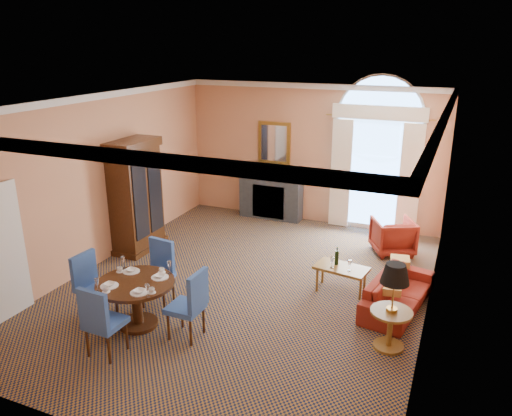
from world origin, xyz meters
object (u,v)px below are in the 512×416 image
at_px(armchair, 393,236).
at_px(side_table, 393,296).
at_px(armoire, 136,198).
at_px(coffee_table, 341,269).
at_px(dining_table, 136,293).
at_px(sofa, 398,292).

xyz_separation_m(armchair, side_table, (0.47, -3.39, 0.46)).
xyz_separation_m(armoire, coffee_table, (4.29, -0.21, -0.68)).
bearing_deg(dining_table, sofa, 30.62).
xyz_separation_m(dining_table, coffee_table, (2.54, 2.27, -0.13)).
bearing_deg(armoire, side_table, -16.61).
xyz_separation_m(dining_table, sofa, (3.52, 2.08, -0.28)).
relative_size(sofa, coffee_table, 1.89).
relative_size(armoire, dining_table, 1.96).
height_order(sofa, coffee_table, coffee_table).
height_order(armoire, dining_table, armoire).
bearing_deg(side_table, sofa, 92.40).
relative_size(dining_table, armchair, 1.47).
distance_m(dining_table, armchair, 5.30).
bearing_deg(armoire, sofa, -4.30).
bearing_deg(armchair, armoire, -6.91).
distance_m(dining_table, coffee_table, 3.41).
xyz_separation_m(armchair, coffee_table, (-0.56, -2.01, 0.06)).
xyz_separation_m(armoire, dining_table, (1.75, -2.48, -0.55)).
bearing_deg(sofa, side_table, -167.66).
bearing_deg(side_table, armchair, 97.85).
relative_size(armoire, sofa, 1.27).
bearing_deg(coffee_table, armoire, -173.92).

